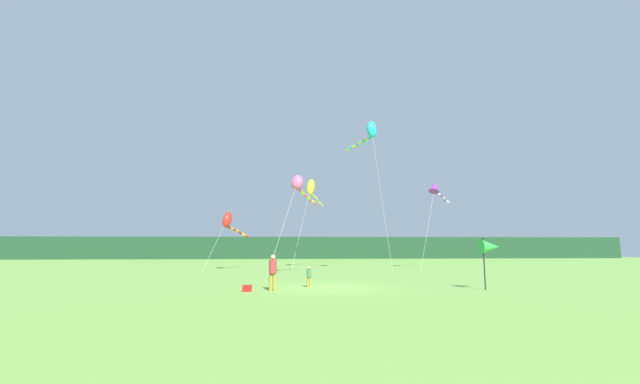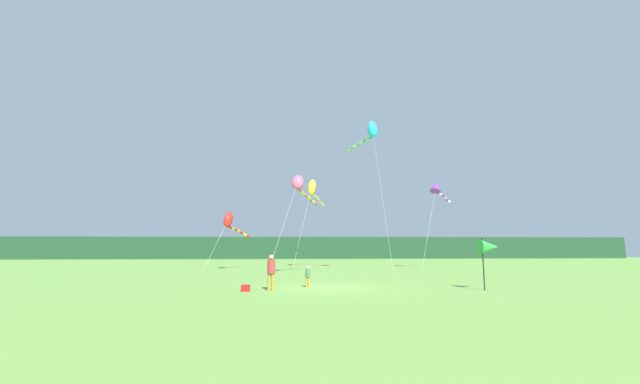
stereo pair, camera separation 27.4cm
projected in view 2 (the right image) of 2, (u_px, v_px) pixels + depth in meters
The scene contains 11 objects.
ground_plane at pixel (327, 287), 20.27m from camera, with size 120.00×120.00×0.00m, color #6B9E42.
distant_treeline at pixel (305, 248), 65.01m from camera, with size 108.00×3.94×3.52m, color #1E4228.
person_adult at pixel (271, 270), 18.92m from camera, with size 0.37×0.37×1.70m.
person_child at pixel (308, 275), 20.38m from camera, with size 0.24×0.24×1.07m.
cooler_box at pixel (246, 288), 18.47m from camera, with size 0.41×0.33×0.30m, color red.
banner_flag_pole at pixel (489, 247), 19.26m from camera, with size 0.90×0.70×2.53m.
kite_rainbow at pixel (299, 185), 29.29m from camera, with size 3.66×7.70×7.45m.
kite_yellow at pixel (313, 189), 38.18m from camera, with size 3.35×7.67×8.59m.
kite_cyan at pixel (371, 131), 33.32m from camera, with size 2.93×4.28×12.63m.
kite_red at pixel (230, 221), 34.76m from camera, with size 2.99×6.45×5.24m.
kite_purple at pixel (437, 188), 36.48m from camera, with size 4.75×5.01×8.15m.
Camera 2 is at (-1.67, -20.68, 2.14)m, focal length 22.11 mm.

